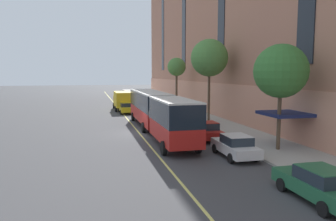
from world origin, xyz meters
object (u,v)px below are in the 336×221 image
at_px(city_bus, 157,110).
at_px(parked_car_red_6, 206,131).
at_px(box_truck, 122,100).
at_px(street_tree_far_uptown, 177,67).
at_px(parked_car_black_1, 177,117).
at_px(street_tree_near_corner, 281,71).
at_px(street_tree_mid_block, 209,58).
at_px(parked_car_navy_0, 162,109).
at_px(taxi_cab, 126,108).
at_px(fire_hydrant, 176,111).
at_px(parked_car_champagne_2, 141,99).
at_px(parked_car_white_4, 235,146).
at_px(parked_car_green_7, 319,184).
at_px(parked_car_white_5, 152,104).

xyz_separation_m(city_bus, parked_car_red_6, (3.44, -4.34, -1.38)).
height_order(parked_car_red_6, box_truck, box_truck).
bearing_deg(city_bus, street_tree_far_uptown, 69.75).
distance_m(parked_car_black_1, street_tree_near_corner, 15.56).
relative_size(parked_car_red_6, street_tree_mid_block, 0.46).
distance_m(parked_car_navy_0, taxi_cab, 5.54).
bearing_deg(parked_car_red_6, city_bus, 128.38).
xyz_separation_m(parked_car_navy_0, street_tree_near_corner, (3.67, -22.41, 5.03)).
relative_size(parked_car_red_6, box_truck, 0.58).
bearing_deg(parked_car_black_1, city_bus, -124.89).
relative_size(box_truck, fire_hydrant, 10.32).
height_order(parked_car_navy_0, parked_car_red_6, same).
distance_m(parked_car_champagne_2, street_tree_mid_block, 27.93).
distance_m(city_bus, parked_car_white_4, 10.98).
bearing_deg(city_bus, taxi_cab, 94.17).
xyz_separation_m(street_tree_near_corner, street_tree_mid_block, (-0.00, 14.36, 1.57)).
xyz_separation_m(city_bus, parked_car_black_1, (3.30, 4.74, -1.38)).
height_order(parked_car_black_1, parked_car_red_6, same).
xyz_separation_m(parked_car_green_7, street_tree_near_corner, (3.51, 8.88, 5.03)).
height_order(parked_car_navy_0, parked_car_black_1, same).
relative_size(parked_car_champagne_2, street_tree_near_corner, 0.58).
height_order(parked_car_black_1, parked_car_white_4, same).
height_order(box_truck, street_tree_mid_block, street_tree_mid_block).
bearing_deg(street_tree_mid_block, parked_car_black_1, -177.96).
relative_size(parked_car_black_1, parked_car_white_4, 0.96).
height_order(parked_car_green_7, street_tree_near_corner, street_tree_near_corner).
bearing_deg(street_tree_far_uptown, taxi_cab, -158.75).
xyz_separation_m(box_truck, taxi_cab, (0.25, -3.71, -0.88)).
bearing_deg(parked_car_green_7, taxi_cab, 97.87).
bearing_deg(parked_car_navy_0, box_truck, 125.36).
distance_m(parked_car_red_6, box_truck, 24.58).
bearing_deg(taxi_cab, street_tree_mid_block, -53.46).
distance_m(parked_car_red_6, street_tree_mid_block, 11.91).
xyz_separation_m(parked_car_navy_0, taxi_cab, (-4.59, 3.11, 0.00)).
bearing_deg(parked_car_navy_0, street_tree_near_corner, -80.70).
bearing_deg(box_truck, parked_car_white_4, -81.09).
bearing_deg(parked_car_red_6, parked_car_navy_0, 90.05).
distance_m(parked_car_green_7, taxi_cab, 34.72).
relative_size(street_tree_far_uptown, fire_hydrant, 11.02).
bearing_deg(city_bus, parked_car_black_1, 55.11).
height_order(parked_car_white_5, fire_hydrant, parked_car_white_5).
xyz_separation_m(parked_car_champagne_2, street_tree_far_uptown, (3.79, -12.51, 5.78)).
height_order(street_tree_near_corner, fire_hydrant, street_tree_near_corner).
xyz_separation_m(parked_car_red_6, taxi_cab, (-4.61, 20.36, 0.00)).
height_order(parked_car_navy_0, parked_car_white_5, same).
distance_m(city_bus, parked_car_white_5, 20.96).
xyz_separation_m(parked_car_champagne_2, street_tree_near_corner, (3.79, -41.24, 5.03)).
bearing_deg(box_truck, parked_car_black_1, -72.55).
height_order(taxi_cab, street_tree_near_corner, street_tree_near_corner).
height_order(city_bus, taxi_cab, city_bus).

